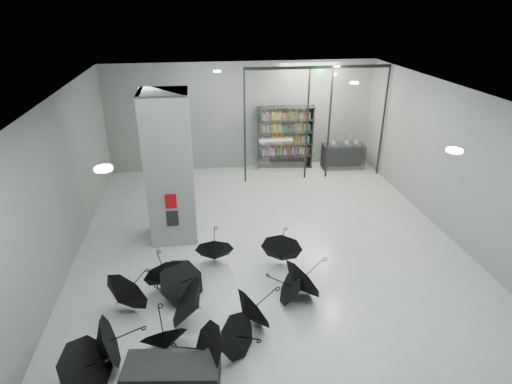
{
  "coord_description": "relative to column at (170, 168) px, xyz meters",
  "views": [
    {
      "loc": [
        -1.76,
        -8.39,
        6.0
      ],
      "look_at": [
        -0.3,
        1.5,
        1.4
      ],
      "focal_mm": 29.47,
      "sensor_mm": 36.0,
      "label": 1
    }
  ],
  "objects": [
    {
      "name": "room",
      "position": [
        2.5,
        -2.0,
        0.84
      ],
      "size": [
        14.0,
        14.02,
        4.01
      ],
      "color": "gray",
      "rests_on": "ground"
    },
    {
      "name": "column",
      "position": [
        0.0,
        0.0,
        0.0
      ],
      "size": [
        1.2,
        1.2,
        4.0
      ],
      "primitive_type": "cube",
      "color": "slate",
      "rests_on": "ground"
    },
    {
      "name": "fire_cabinet",
      "position": [
        0.0,
        -0.62,
        -0.65
      ],
      "size": [
        0.28,
        0.04,
        0.38
      ],
      "primitive_type": "cube",
      "color": "#A50A07",
      "rests_on": "column"
    },
    {
      "name": "info_panel",
      "position": [
        0.0,
        -0.62,
        -1.15
      ],
      "size": [
        0.3,
        0.03,
        0.42
      ],
      "primitive_type": "cube",
      "color": "black",
      "rests_on": "column"
    },
    {
      "name": "exit_sign",
      "position": [
        4.9,
        3.3,
        1.82
      ],
      "size": [
        0.3,
        0.06,
        0.15
      ],
      "primitive_type": "cube",
      "color": "#0CE533",
      "rests_on": "room"
    },
    {
      "name": "glass_partition",
      "position": [
        4.89,
        3.5,
        0.18
      ],
      "size": [
        5.06,
        0.08,
        4.0
      ],
      "color": "silver",
      "rests_on": "ground"
    },
    {
      "name": "bench",
      "position": [
        0.09,
        -5.13,
        -1.75
      ],
      "size": [
        1.66,
        0.89,
        0.51
      ],
      "primitive_type": "cube",
      "rotation": [
        0.0,
        0.0,
        -0.14
      ],
      "color": "black",
      "rests_on": "ground"
    },
    {
      "name": "bookshelf",
      "position": [
        4.1,
        4.75,
        -0.81
      ],
      "size": [
        2.2,
        0.72,
        2.38
      ],
      "primitive_type": null,
      "rotation": [
        0.0,
        0.0,
        -0.14
      ],
      "color": "black",
      "rests_on": "ground"
    },
    {
      "name": "shop_counter",
      "position": [
        6.31,
        4.29,
        -1.52
      ],
      "size": [
        1.63,
        0.76,
        0.95
      ],
      "primitive_type": "cube",
      "rotation": [
        0.0,
        0.0,
        -0.08
      ],
      "color": "black",
      "rests_on": "ground"
    },
    {
      "name": "umbrella_cluster",
      "position": [
        0.63,
        -3.51,
        -1.69
      ],
      "size": [
        5.57,
        4.42,
        1.31
      ],
      "color": "black",
      "rests_on": "ground"
    }
  ]
}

